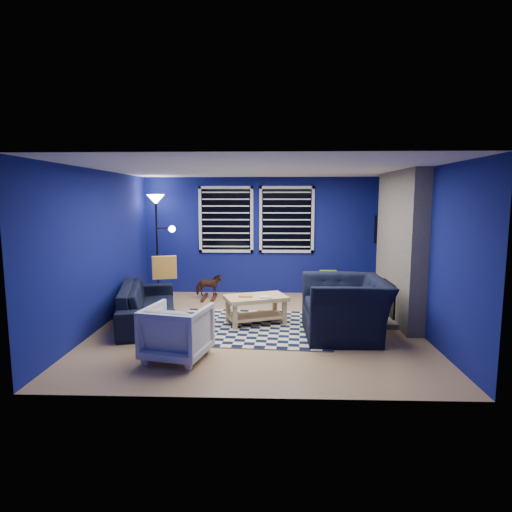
{
  "coord_description": "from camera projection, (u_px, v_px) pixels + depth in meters",
  "views": [
    {
      "loc": [
        0.21,
        -6.69,
        2.06
      ],
      "look_at": [
        -0.03,
        0.3,
        1.11
      ],
      "focal_mm": 30.0,
      "sensor_mm": 36.0,
      "label": 1
    }
  ],
  "objects": [
    {
      "name": "floor",
      "position": [
        257.0,
        326.0,
        6.91
      ],
      "size": [
        5.0,
        5.0,
        0.0
      ],
      "primitive_type": "plane",
      "color": "tan",
      "rests_on": "ground"
    },
    {
      "name": "ceiling",
      "position": [
        257.0,
        169.0,
        6.57
      ],
      "size": [
        5.0,
        5.0,
        0.0
      ],
      "primitive_type": "plane",
      "rotation": [
        3.14,
        0.0,
        0.0
      ],
      "color": "white",
      "rests_on": "wall_back"
    },
    {
      "name": "wall_back",
      "position": [
        261.0,
        236.0,
        9.21
      ],
      "size": [
        5.0,
        0.0,
        5.0
      ],
      "primitive_type": "plane",
      "rotation": [
        1.57,
        0.0,
        0.0
      ],
      "color": "navy",
      "rests_on": "floor"
    },
    {
      "name": "wall_left",
      "position": [
        101.0,
        249.0,
        6.82
      ],
      "size": [
        0.0,
        5.0,
        5.0
      ],
      "primitive_type": "plane",
      "rotation": [
        1.57,
        0.0,
        1.57
      ],
      "color": "navy",
      "rests_on": "floor"
    },
    {
      "name": "wall_right",
      "position": [
        418.0,
        250.0,
        6.65
      ],
      "size": [
        0.0,
        5.0,
        5.0
      ],
      "primitive_type": "plane",
      "rotation": [
        1.57,
        0.0,
        -1.57
      ],
      "color": "navy",
      "rests_on": "floor"
    },
    {
      "name": "fireplace",
      "position": [
        399.0,
        250.0,
        7.16
      ],
      "size": [
        0.65,
        2.0,
        2.5
      ],
      "color": "gray",
      "rests_on": "floor"
    },
    {
      "name": "window_left",
      "position": [
        226.0,
        220.0,
        9.15
      ],
      "size": [
        1.17,
        0.06,
        1.42
      ],
      "color": "black",
      "rests_on": "wall_back"
    },
    {
      "name": "window_right",
      "position": [
        287.0,
        220.0,
        9.11
      ],
      "size": [
        1.17,
        0.06,
        1.42
      ],
      "color": "black",
      "rests_on": "wall_back"
    },
    {
      "name": "tv",
      "position": [
        381.0,
        231.0,
        8.61
      ],
      "size": [
        0.07,
        1.0,
        0.58
      ],
      "color": "black",
      "rests_on": "wall_right"
    },
    {
      "name": "rug",
      "position": [
        251.0,
        327.0,
        6.85
      ],
      "size": [
        2.64,
        2.18,
        0.02
      ],
      "primitive_type": "cube",
      "rotation": [
        0.0,
        0.0,
        -0.07
      ],
      "color": "black",
      "rests_on": "floor"
    },
    {
      "name": "sofa",
      "position": [
        148.0,
        304.0,
        7.1
      ],
      "size": [
        2.32,
        1.35,
        0.64
      ],
      "primitive_type": "imported",
      "rotation": [
        0.0,
        0.0,
        1.81
      ],
      "color": "black",
      "rests_on": "floor"
    },
    {
      "name": "armchair_big",
      "position": [
        345.0,
        307.0,
        6.38
      ],
      "size": [
        1.36,
        1.2,
        0.87
      ],
      "primitive_type": "imported",
      "rotation": [
        0.0,
        0.0,
        -1.56
      ],
      "color": "black",
      "rests_on": "floor"
    },
    {
      "name": "armchair_bent",
      "position": [
        177.0,
        332.0,
        5.48
      ],
      "size": [
        0.91,
        0.93,
        0.71
      ],
      "primitive_type": "imported",
      "rotation": [
        0.0,
        0.0,
        2.91
      ],
      "color": "gray",
      "rests_on": "floor"
    },
    {
      "name": "rocking_horse",
      "position": [
        209.0,
        285.0,
        8.73
      ],
      "size": [
        0.38,
        0.57,
        0.44
      ],
      "primitive_type": "imported",
      "rotation": [
        0.0,
        0.0,
        1.86
      ],
      "color": "#4D2718",
      "rests_on": "floor"
    },
    {
      "name": "coffee_table",
      "position": [
        256.0,
        304.0,
        6.99
      ],
      "size": [
        1.12,
        0.88,
        0.49
      ],
      "rotation": [
        0.0,
        0.0,
        0.36
      ],
      "color": "#D2B676",
      "rests_on": "rug"
    },
    {
      "name": "cabinet",
      "position": [
        328.0,
        286.0,
        8.79
      ],
      "size": [
        0.69,
        0.59,
        0.58
      ],
      "rotation": [
        0.0,
        0.0,
        0.41
      ],
      "color": "#D2B676",
      "rests_on": "floor"
    },
    {
      "name": "floor_lamp",
      "position": [
        157.0,
        213.0,
        8.79
      ],
      "size": [
        0.58,
        0.36,
        2.13
      ],
      "color": "black",
      "rests_on": "floor"
    },
    {
      "name": "throw_pillow",
      "position": [
        164.0,
        267.0,
        7.58
      ],
      "size": [
        0.44,
        0.25,
        0.4
      ],
      "primitive_type": "cube",
      "rotation": [
        0.0,
        0.0,
        0.31
      ],
      "color": "#CB882F",
      "rests_on": "sofa"
    }
  ]
}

